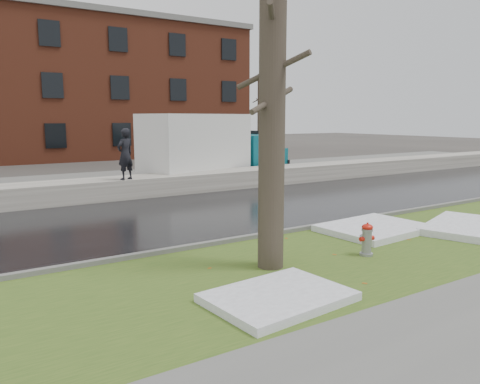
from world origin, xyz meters
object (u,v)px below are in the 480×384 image
fire_hydrant (367,238)px  box_truck (211,146)px  worker (125,154)px  tree (272,104)px

fire_hydrant → box_truck: box_truck is taller
fire_hydrant → worker: worker is taller
tree → box_truck: bearing=66.0°
tree → box_truck: size_ratio=0.67×
fire_hydrant → worker: size_ratio=0.39×
fire_hydrant → box_truck: (2.96, 12.08, 1.23)m
box_truck → worker: bearing=-168.8°
box_truck → worker: 5.51m
box_truck → fire_hydrant: bearing=-119.4°
tree → worker: size_ratio=3.42×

